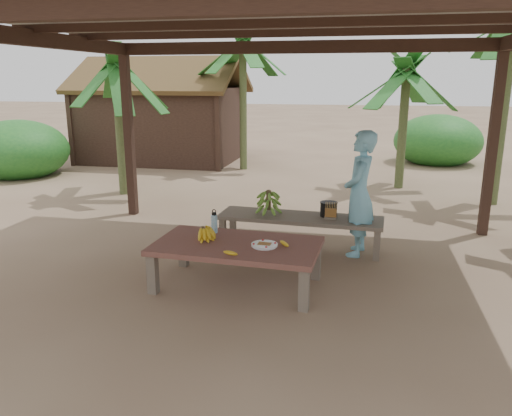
% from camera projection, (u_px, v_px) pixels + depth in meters
% --- Properties ---
extents(ground, '(80.00, 80.00, 0.00)m').
position_uv_depth(ground, '(270.00, 277.00, 5.83)').
color(ground, brown).
rests_on(ground, ground).
extents(pavilion, '(6.60, 5.60, 2.95)m').
position_uv_depth(pavilion, '(270.00, 26.00, 5.12)').
color(pavilion, black).
rests_on(pavilion, ground).
extents(work_table, '(1.85, 1.09, 0.50)m').
position_uv_depth(work_table, '(237.00, 249.00, 5.48)').
color(work_table, brown).
rests_on(work_table, ground).
extents(bench, '(2.23, 0.72, 0.45)m').
position_uv_depth(bench, '(300.00, 220.00, 6.75)').
color(bench, brown).
rests_on(bench, ground).
extents(ripe_banana_bunch, '(0.33, 0.30, 0.17)m').
position_uv_depth(ripe_banana_bunch, '(203.00, 232.00, 5.58)').
color(ripe_banana_bunch, yellow).
rests_on(ripe_banana_bunch, work_table).
extents(plate, '(0.29, 0.29, 0.04)m').
position_uv_depth(plate, '(264.00, 245.00, 5.35)').
color(plate, white).
rests_on(plate, work_table).
extents(loose_banana_front, '(0.15, 0.05, 0.04)m').
position_uv_depth(loose_banana_front, '(231.00, 253.00, 5.10)').
color(loose_banana_front, yellow).
rests_on(loose_banana_front, work_table).
extents(loose_banana_side, '(0.13, 0.14, 0.04)m').
position_uv_depth(loose_banana_side, '(284.00, 244.00, 5.39)').
color(loose_banana_side, yellow).
rests_on(loose_banana_side, work_table).
extents(water_flask, '(0.07, 0.07, 0.28)m').
position_uv_depth(water_flask, '(214.00, 223.00, 5.82)').
color(water_flask, '#3D94C0').
rests_on(water_flask, work_table).
extents(green_banana_stalk, '(0.32, 0.32, 0.35)m').
position_uv_depth(green_banana_stalk, '(269.00, 202.00, 6.80)').
color(green_banana_stalk, '#598C2D').
rests_on(green_banana_stalk, bench).
extents(cooking_pot, '(0.22, 0.22, 0.19)m').
position_uv_depth(cooking_pot, '(329.00, 209.00, 6.71)').
color(cooking_pot, black).
rests_on(cooking_pot, bench).
extents(skewer_rack, '(0.18, 0.09, 0.24)m').
position_uv_depth(skewer_rack, '(331.00, 211.00, 6.55)').
color(skewer_rack, '#A57F47').
rests_on(skewer_rack, bench).
extents(woman, '(0.47, 0.64, 1.63)m').
position_uv_depth(woman, '(359.00, 194.00, 6.41)').
color(woman, '#75C1DD').
rests_on(woman, ground).
extents(hut, '(4.40, 3.43, 2.85)m').
position_uv_depth(hut, '(164.00, 121.00, 14.03)').
color(hut, black).
rests_on(hut, ground).
extents(banana_plant_n, '(1.80, 1.80, 2.65)m').
position_uv_depth(banana_plant_n, '(406.00, 83.00, 10.08)').
color(banana_plant_n, '#596638').
rests_on(banana_plant_n, ground).
extents(banana_plant_nw, '(1.80, 1.80, 3.36)m').
position_uv_depth(banana_plant_nw, '(243.00, 52.00, 12.07)').
color(banana_plant_nw, '#596638').
rests_on(banana_plant_nw, ground).
extents(banana_plant_w, '(1.80, 1.80, 2.73)m').
position_uv_depth(banana_plant_w, '(117.00, 79.00, 9.49)').
color(banana_plant_w, '#596638').
rests_on(banana_plant_w, ground).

